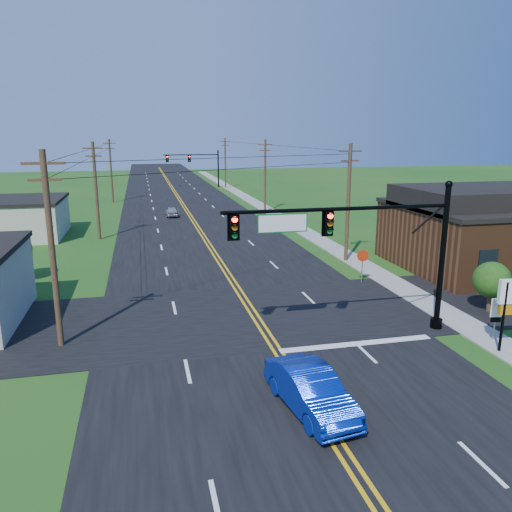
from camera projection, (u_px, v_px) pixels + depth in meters
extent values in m
plane|color=#174B15|center=(331.00, 444.00, 15.91)|extent=(260.00, 260.00, 0.00)
cube|color=black|center=(186.00, 212.00, 63.24)|extent=(16.00, 220.00, 0.04)
cube|color=black|center=(251.00, 315.00, 27.27)|extent=(70.00, 10.00, 0.04)
cube|color=gray|center=(288.00, 222.00, 56.06)|extent=(2.00, 160.00, 0.08)
cylinder|color=black|center=(442.00, 260.00, 24.56)|extent=(0.28, 0.28, 7.20)
cylinder|color=black|center=(436.00, 323.00, 25.35)|extent=(0.60, 0.60, 0.50)
sphere|color=black|center=(449.00, 184.00, 23.68)|extent=(0.36, 0.36, 0.36)
cylinder|color=black|center=(340.00, 209.00, 22.72)|extent=(11.00, 0.18, 0.18)
cube|color=#055F22|center=(282.00, 223.00, 22.26)|extent=(2.30, 0.06, 0.85)
cylinder|color=black|center=(218.00, 168.00, 92.71)|extent=(0.28, 0.28, 7.20)
cylinder|color=black|center=(219.00, 186.00, 93.51)|extent=(0.60, 0.60, 0.50)
sphere|color=black|center=(218.00, 147.00, 91.83)|extent=(0.36, 0.36, 0.36)
cylinder|color=black|center=(191.00, 155.00, 91.05)|extent=(10.00, 0.18, 0.18)
cube|color=#055F22|center=(173.00, 158.00, 90.48)|extent=(2.30, 0.06, 0.85)
cube|color=#563018|center=(497.00, 238.00, 36.80)|extent=(14.00, 11.00, 4.40)
cube|color=black|center=(501.00, 206.00, 36.25)|extent=(14.20, 11.20, 0.30)
cylinder|color=#3C231B|center=(52.00, 252.00, 22.24)|extent=(0.28, 0.28, 9.00)
cube|color=#3C231B|center=(43.00, 163.00, 21.31)|extent=(1.80, 0.12, 0.12)
cube|color=#3C231B|center=(45.00, 180.00, 21.48)|extent=(1.40, 0.12, 0.12)
cylinder|color=#3C231B|center=(96.00, 191.00, 45.90)|extent=(0.28, 0.28, 9.00)
cube|color=#3C231B|center=(93.00, 148.00, 44.98)|extent=(1.80, 0.12, 0.12)
cube|color=#3C231B|center=(94.00, 156.00, 45.14)|extent=(1.40, 0.12, 0.12)
cylinder|color=#3C231B|center=(111.00, 171.00, 71.46)|extent=(0.28, 0.28, 9.00)
cube|color=#3C231B|center=(109.00, 143.00, 70.53)|extent=(1.80, 0.12, 0.12)
cube|color=#3C231B|center=(109.00, 148.00, 70.70)|extent=(1.40, 0.12, 0.12)
cylinder|color=#3C231B|center=(348.00, 204.00, 37.82)|extent=(0.28, 0.28, 9.00)
cube|color=#3C231B|center=(350.00, 151.00, 36.89)|extent=(1.80, 0.12, 0.12)
cube|color=#3C231B|center=(350.00, 161.00, 37.06)|extent=(1.40, 0.12, 0.12)
cylinder|color=#3C231B|center=(265.00, 176.00, 62.43)|extent=(0.28, 0.28, 9.00)
cube|color=#3C231B|center=(265.00, 145.00, 61.50)|extent=(1.80, 0.12, 0.12)
cube|color=#3C231B|center=(265.00, 150.00, 61.67)|extent=(1.40, 0.12, 0.12)
cylinder|color=#3C231B|center=(225.00, 163.00, 90.82)|extent=(0.28, 0.28, 9.00)
cube|color=#3C231B|center=(225.00, 141.00, 89.90)|extent=(1.80, 0.12, 0.12)
cube|color=#3C231B|center=(225.00, 145.00, 90.07)|extent=(1.40, 0.12, 0.12)
cylinder|color=#3C231B|center=(394.00, 236.00, 43.80)|extent=(0.24, 0.24, 1.85)
sphere|color=#1D410F|center=(395.00, 217.00, 43.41)|extent=(3.00, 3.00, 3.00)
cylinder|color=#3C231B|center=(489.00, 301.00, 27.59)|extent=(0.24, 0.24, 1.32)
sphere|color=#1D410F|center=(492.00, 280.00, 27.31)|extent=(2.00, 2.00, 2.00)
cylinder|color=#3C231B|center=(15.00, 270.00, 33.50)|extent=(0.24, 0.24, 1.54)
sphere|color=#1D410F|center=(13.00, 249.00, 33.16)|extent=(2.40, 2.40, 2.40)
imported|color=#07249E|center=(311.00, 391.00, 17.63)|extent=(2.35, 4.90, 1.55)
imported|color=#AAAAAE|center=(172.00, 212.00, 59.74)|extent=(1.50, 3.52, 1.18)
cylinder|color=slate|center=(496.00, 316.00, 23.62)|extent=(0.09, 0.09, 2.46)
cube|color=white|center=(498.00, 302.00, 23.41)|extent=(0.61, 0.13, 0.34)
cube|color=white|center=(497.00, 311.00, 23.52)|extent=(0.61, 0.13, 0.61)
cube|color=black|center=(496.00, 320.00, 23.63)|extent=(0.50, 0.11, 0.25)
cylinder|color=slate|center=(362.00, 268.00, 32.93)|extent=(0.08, 0.08, 2.11)
cylinder|color=#AB2709|center=(363.00, 256.00, 32.71)|extent=(0.79, 0.22, 0.80)
cylinder|color=black|center=(503.00, 318.00, 22.20)|extent=(0.15, 0.15, 3.32)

